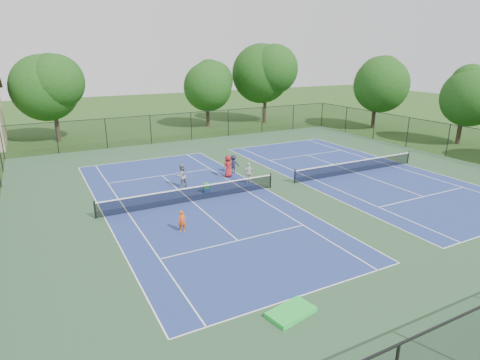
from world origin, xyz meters
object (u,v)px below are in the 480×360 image
tree_side_e (377,81)px  bystander_a (249,173)px  bystander_b (233,164)px  ball_hopper (206,186)px  tree_back_a (51,84)px  tree_side_f (466,93)px  bystander_c (228,166)px  ball_crate (206,190)px  child_player (182,221)px  tree_back_d (265,71)px  tree_back_c (207,83)px  instructor (181,176)px

tree_side_e → bystander_a: bearing=-153.6°
bystander_b → ball_hopper: bearing=60.4°
tree_back_a → tree_side_f: tree_back_a is taller
ball_hopper → bystander_a: bearing=7.5°
tree_back_a → bystander_c: tree_back_a is taller
tree_side_e → ball_crate: bearing=-155.8°
bystander_c → ball_hopper: bystander_c is taller
tree_side_e → ball_hopper: tree_side_e is taller
tree_side_f → tree_side_e: bearing=95.2°
child_player → ball_crate: (3.63, 5.20, -0.45)m
ball_crate → tree_side_f: bearing=3.5°
child_player → bystander_c: 10.13m
tree_back_d → tree_side_f: (11.00, -21.00, -1.57)m
tree_back_d → bystander_a: bearing=-123.7°
tree_back_c → instructor: size_ratio=4.83×
tree_back_a → tree_back_c: tree_back_a is taller
tree_back_a → child_player: (3.89, -28.01, -5.44)m
tree_back_c → child_player: size_ratio=7.07×
tree_back_c → bystander_c: 23.06m
tree_back_d → ball_hopper: (-18.49, -22.81, -6.34)m
bystander_a → tree_side_f: bearing=179.5°
tree_back_d → bystander_c: size_ratio=6.02×
tree_side_e → tree_side_f: (1.00, -11.00, -0.56)m
tree_back_d → bystander_a: tree_back_d is taller
bystander_a → bystander_c: bearing=-75.3°
tree_back_d → bystander_b: 25.20m
tree_side_f → bystander_c: 26.93m
tree_back_a → tree_back_d: 26.01m
tree_side_e → bystander_c: (-25.56, -10.29, -4.95)m
instructor → ball_hopper: bearing=102.3°
tree_back_d → bystander_c: 26.25m
instructor → bystander_c: 4.10m
tree_back_d → ball_crate: size_ratio=27.10×
ball_hopper → tree_side_f: bearing=3.5°
bystander_b → instructor: bearing=36.2°
child_player → instructor: instructor is taller
bystander_c → tree_side_e: bearing=-165.0°
tree_back_d → instructor: 29.34m
ball_crate → bystander_b: bearing=41.4°
instructor → bystander_c: size_ratio=1.01×
tree_side_f → instructor: tree_side_f is taller
tree_back_a → bystander_b: 23.14m
tree_back_a → tree_back_c: size_ratio=1.09×
bystander_a → bystander_b: 2.83m
tree_side_f → child_player: 34.16m
tree_back_c → bystander_c: bearing=-109.5°
tree_side_e → bystander_c: bearing=-158.1°
tree_side_e → bystander_a: 28.23m
tree_back_a → tree_side_f: (37.00, -21.00, -0.79)m
tree_side_e → ball_hopper: 31.69m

